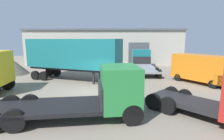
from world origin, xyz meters
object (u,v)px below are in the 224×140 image
(flatbed_truck_green, at_px, (98,94))
(flatbed_truck_teal, at_px, (142,60))
(gravel_pile, at_px, (14,67))
(delivery_van_orange, at_px, (202,68))
(container_trailer_blue, at_px, (73,54))

(flatbed_truck_green, bearing_deg, flatbed_truck_teal, 64.92)
(flatbed_truck_teal, xyz_separation_m, flatbed_truck_green, (-4.48, -14.68, 0.03))
(flatbed_truck_teal, distance_m, gravel_pile, 15.98)
(flatbed_truck_teal, bearing_deg, gravel_pile, 101.46)
(delivery_van_orange, xyz_separation_m, flatbed_truck_green, (-8.93, -7.48, -0.12))
(delivery_van_orange, distance_m, gravel_pile, 20.52)
(container_trailer_blue, xyz_separation_m, gravel_pile, (-7.87, 3.01, -1.77))
(delivery_van_orange, distance_m, flatbed_truck_teal, 8.46)
(delivery_van_orange, height_order, flatbed_truck_green, flatbed_truck_green)
(delivery_van_orange, bearing_deg, gravel_pile, -137.70)
(delivery_van_orange, relative_size, gravel_pile, 1.53)
(flatbed_truck_teal, height_order, gravel_pile, flatbed_truck_teal)
(delivery_van_orange, height_order, flatbed_truck_teal, flatbed_truck_teal)
(container_trailer_blue, relative_size, flatbed_truck_teal, 1.22)
(container_trailer_blue, distance_m, flatbed_truck_green, 9.23)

